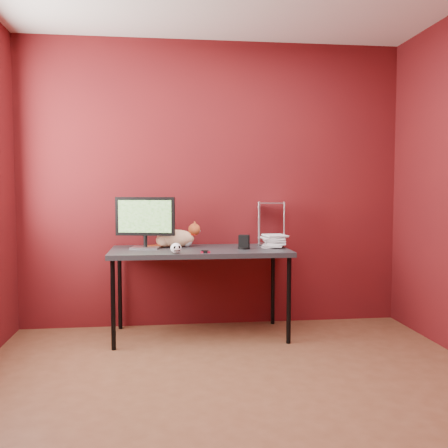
{
  "coord_description": "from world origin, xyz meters",
  "views": [
    {
      "loc": [
        -0.45,
        -2.83,
        1.26
      ],
      "look_at": [
        0.03,
        1.15,
        0.98
      ],
      "focal_mm": 40.0,
      "sensor_mm": 36.0,
      "label": 1
    }
  ],
  "objects": [
    {
      "name": "pocket_knife",
      "position": [
        -0.13,
        1.08,
        0.76
      ],
      "size": [
        0.08,
        0.02,
        0.02
      ],
      "primitive_type": "cube",
      "rotation": [
        0.0,
        0.0,
        -0.02
      ],
      "color": "#AD0D28",
      "rests_on": "desk"
    },
    {
      "name": "monitor",
      "position": [
        -0.61,
        1.43,
        1.0
      ],
      "size": [
        0.5,
        0.21,
        0.44
      ],
      "rotation": [
        0.0,
        0.0,
        -0.21
      ],
      "color": "#B6B7BB",
      "rests_on": "desk"
    },
    {
      "name": "black_gadget",
      "position": [
        -0.13,
        1.08,
        0.76
      ],
      "size": [
        0.06,
        0.05,
        0.02
      ],
      "primitive_type": "cube",
      "rotation": [
        0.0,
        0.0,
        -0.38
      ],
      "color": "black",
      "rests_on": "desk"
    },
    {
      "name": "wire_rack",
      "position": [
        0.52,
        1.6,
        0.95
      ],
      "size": [
        0.26,
        0.23,
        0.39
      ],
      "rotation": [
        0.0,
        0.0,
        -0.23
      ],
      "color": "#B6B7BB",
      "rests_on": "desk"
    },
    {
      "name": "room",
      "position": [
        0.0,
        0.0,
        1.45
      ],
      "size": [
        3.52,
        3.52,
        2.61
      ],
      "color": "#57311E",
      "rests_on": "ground"
    },
    {
      "name": "washer",
      "position": [
        -0.34,
        1.14,
        0.75
      ],
      "size": [
        0.04,
        0.04,
        0.0
      ],
      "primitive_type": "cylinder",
      "color": "#B6B7BB",
      "rests_on": "desk"
    },
    {
      "name": "book_stack",
      "position": [
        0.42,
        1.46,
        1.36
      ],
      "size": [
        0.25,
        0.29,
        1.22
      ],
      "rotation": [
        0.0,
        0.0,
        -0.11
      ],
      "color": "beige",
      "rests_on": "desk"
    },
    {
      "name": "desk",
      "position": [
        -0.15,
        1.37,
        0.7
      ],
      "size": [
        1.5,
        0.7,
        0.75
      ],
      "color": "black",
      "rests_on": "ground"
    },
    {
      "name": "speaker",
      "position": [
        0.22,
        1.33,
        0.81
      ],
      "size": [
        0.11,
        0.1,
        0.12
      ],
      "rotation": [
        0.0,
        0.0,
        -0.34
      ],
      "color": "black",
      "rests_on": "desk"
    },
    {
      "name": "skull_mug",
      "position": [
        -0.36,
        1.08,
        0.79
      ],
      "size": [
        0.09,
        0.09,
        0.08
      ],
      "rotation": [
        0.0,
        0.0,
        0.19
      ],
      "color": "white",
      "rests_on": "desk"
    },
    {
      "name": "cat",
      "position": [
        -0.35,
        1.53,
        0.83
      ],
      "size": [
        0.48,
        0.18,
        0.23
      ],
      "rotation": [
        0.0,
        0.0,
        -0.0
      ],
      "color": "orange",
      "rests_on": "desk"
    }
  ]
}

